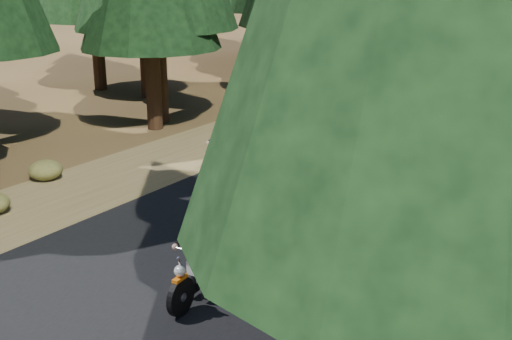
% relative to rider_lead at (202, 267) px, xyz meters
% --- Properties ---
extents(ground, '(120.00, 120.00, 0.00)m').
position_rel_rider_lead_xyz_m(ground, '(-1.25, 1.91, -0.58)').
color(ground, '#412D17').
rests_on(ground, ground).
extents(road, '(6.00, 100.00, 0.01)m').
position_rel_rider_lead_xyz_m(road, '(-1.25, 6.91, -0.57)').
color(road, black).
rests_on(road, ground).
extents(shoulder_l, '(3.20, 100.00, 0.01)m').
position_rel_rider_lead_xyz_m(shoulder_l, '(-5.85, 6.91, -0.57)').
color(shoulder_l, brown).
rests_on(shoulder_l, ground).
extents(understory_shrubs, '(14.76, 30.47, 0.62)m').
position_rel_rider_lead_xyz_m(understory_shrubs, '(-0.15, 9.36, -0.30)').
color(understory_shrubs, '#474C1E').
rests_on(understory_shrubs, ground).
extents(rider_lead, '(0.76, 1.96, 1.71)m').
position_rel_rider_lead_xyz_m(rider_lead, '(0.00, 0.00, 0.00)').
color(rider_lead, silver).
rests_on(rider_lead, road).
extents(rider_follow, '(0.55, 1.72, 1.52)m').
position_rel_rider_lead_xyz_m(rider_follow, '(-3.65, 5.41, -0.06)').
color(rider_follow, '#9C240A').
rests_on(rider_follow, road).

